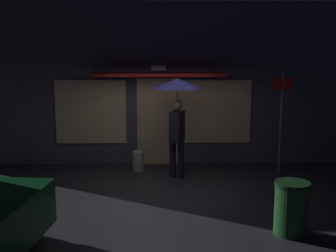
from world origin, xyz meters
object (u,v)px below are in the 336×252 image
(sidewalk_bollard, at_px, (138,161))
(street_sign_post, at_px, (281,118))
(trash_bin, at_px, (291,208))
(person_with_umbrella, at_px, (177,100))

(sidewalk_bollard, bearing_deg, street_sign_post, -6.02)
(street_sign_post, height_order, trash_bin, street_sign_post)
(street_sign_post, relative_size, trash_bin, 2.83)
(street_sign_post, relative_size, sidewalk_bollard, 4.85)
(trash_bin, bearing_deg, person_with_umbrella, 118.32)
(street_sign_post, xyz_separation_m, trash_bin, (-0.76, -3.25, -0.92))
(person_with_umbrella, distance_m, trash_bin, 3.72)
(sidewalk_bollard, bearing_deg, person_with_umbrella, -30.81)
(person_with_umbrella, height_order, sidewalk_bollard, person_with_umbrella)
(person_with_umbrella, bearing_deg, trash_bin, 48.14)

